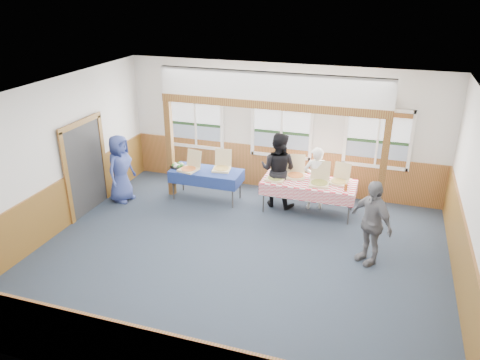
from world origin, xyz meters
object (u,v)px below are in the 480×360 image
table_right (309,183)px  man_blue (120,168)px  table_left (206,173)px  person_grey (371,222)px  woman_white (315,178)px  woman_black (278,170)px

table_right → man_blue: size_ratio=1.33×
table_left → person_grey: person_grey is taller
man_blue → woman_white: bearing=-69.7°
person_grey → woman_black: bearing=-176.7°
table_right → man_blue: 4.50m
table_left → man_blue: 2.06m
woman_white → woman_black: woman_black is taller
table_right → person_grey: 2.28m
table_left → man_blue: (-1.94, -0.70, 0.13)m
table_right → woman_white: bearing=59.0°
table_left → man_blue: man_blue is taller
table_left → person_grey: bearing=-36.5°
man_blue → person_grey: person_grey is taller
table_right → man_blue: bearing=-176.0°
table_right → woman_white: woman_white is taller
table_right → man_blue: (-4.42, -0.80, 0.12)m
man_blue → person_grey: 5.98m
woman_black → table_right: bearing=-180.0°
table_left → woman_black: size_ratio=1.02×
woman_white → man_blue: 4.64m
table_right → person_grey: bearing=-55.8°
table_left → man_blue: bearing=-174.3°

